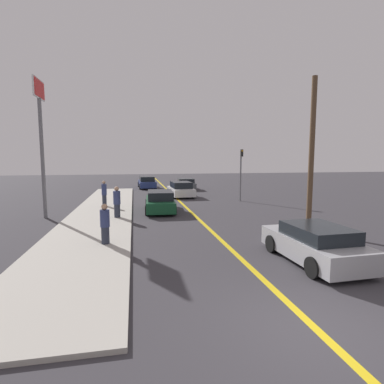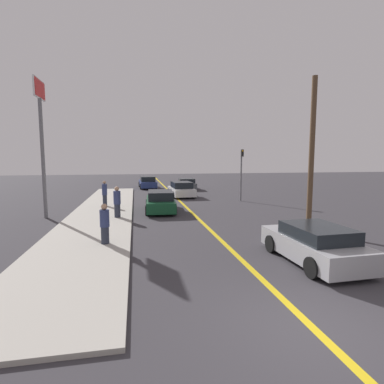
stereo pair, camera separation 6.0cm
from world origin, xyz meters
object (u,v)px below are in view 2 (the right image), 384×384
Objects in this scene: car_far_distant at (181,190)px; traffic_light at (241,170)px; car_ahead_center at (160,202)px; car_parked_left_lot at (186,184)px; pedestrian_mid_group at (117,202)px; pedestrian_far_standing at (105,193)px; car_near_right_lane at (314,244)px; car_oncoming_far at (148,182)px; pedestrian_near_curb at (105,224)px; utility_pole at (312,156)px; roadside_sign at (41,119)px.

car_far_distant is 1.03× the size of traffic_light.
car_ahead_center reaches higher than car_parked_left_lot.
car_far_distant is 6.17m from car_parked_left_lot.
pedestrian_mid_group is 0.99× the size of pedestrian_far_standing.
car_near_right_lane is 2.31× the size of pedestrian_mid_group.
car_parked_left_lot is 4.76m from car_oncoming_far.
car_far_distant is at bearing 70.12° from pedestrian_near_curb.
utility_pole is at bearing 4.16° from pedestrian_near_curb.
car_ahead_center is 1.09× the size of car_parked_left_lot.
car_far_distant is 5.92m from traffic_light.
pedestrian_near_curb is 8.86m from roadside_sign.
car_parked_left_lot is at bearing 88.51° from car_near_right_lane.
car_ahead_center is 2.53× the size of pedestrian_far_standing.
pedestrian_far_standing reaches higher than pedestrian_near_curb.
roadside_sign is 1.10× the size of utility_pole.
car_near_right_lane is at bearing -86.07° from car_parked_left_lot.
pedestrian_near_curb is (-5.22, -14.42, 0.25)m from car_far_distant.
pedestrian_near_curb is (-6.93, 3.14, 0.27)m from car_near_right_lane.
utility_pole is (12.99, -5.77, -2.05)m from roadside_sign.
car_oncoming_far is 3.10× the size of pedestrian_near_curb.
roadside_sign is at bearing -123.77° from car_parked_left_lot.
car_oncoming_far reaches higher than car_far_distant.
pedestrian_far_standing is (-7.60, -10.89, 0.39)m from car_parked_left_lot.
car_near_right_lane is 0.99× the size of car_parked_left_lot.
car_ahead_center is at bearing -31.17° from pedestrian_far_standing.
pedestrian_far_standing reaches higher than car_oncoming_far.
roadside_sign is (-9.11, -7.99, 4.94)m from car_far_distant.
roadside_sign reaches higher than traffic_light.
car_near_right_lane is 2.29× the size of pedestrian_far_standing.
car_parked_left_lot is 0.99× the size of traffic_light.
car_far_distant is at bearing 38.72° from pedestrian_far_standing.
pedestrian_mid_group reaches higher than car_parked_left_lot.
car_near_right_lane is 14.89m from pedestrian_far_standing.
traffic_light is 10.14m from utility_pole.
pedestrian_near_curb reaches higher than car_parked_left_lot.
pedestrian_mid_group is 4.39m from pedestrian_far_standing.
car_parked_left_lot is at bearing 66.72° from pedestrian_mid_group.
pedestrian_near_curb is at bearing -91.89° from pedestrian_mid_group.
car_oncoming_far reaches higher than car_near_right_lane.
car_parked_left_lot is 0.53× the size of roadside_sign.
pedestrian_far_standing is at bearing 138.49° from utility_pole.
pedestrian_near_curb is at bearing -112.67° from car_far_distant.
car_parked_left_lot is (3.94, 13.10, -0.04)m from car_ahead_center.
car_oncoming_far reaches higher than car_parked_left_lot.
pedestrian_near_curb is at bearing -58.82° from roadside_sign.
pedestrian_near_curb is at bearing -131.36° from traffic_light.
pedestrian_far_standing is (-3.66, 2.21, 0.35)m from car_ahead_center.
utility_pole is at bearing -23.94° from roadside_sign.
car_near_right_lane is 14.24m from traffic_light.
car_far_distant is (-1.71, 17.56, 0.02)m from car_near_right_lane.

